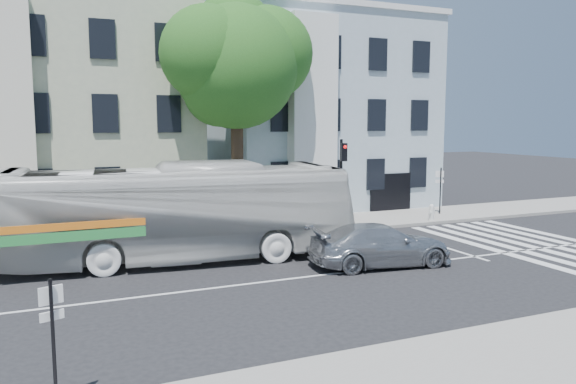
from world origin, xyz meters
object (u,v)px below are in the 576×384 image
traffic_signal (342,171)px  near_sign_pole (52,324)px  bus (175,213)px  fire_hydrant (431,212)px  sedan (381,245)px

traffic_signal → near_sign_pole: 18.61m
bus → fire_hydrant: (13.37, 2.59, -1.22)m
sedan → near_sign_pole: bearing=128.1°
sedan → traffic_signal: (2.27, 6.92, 1.99)m
bus → sedan: bearing=-112.2°
traffic_signal → near_sign_pole: traffic_signal is taller
sedan → fire_hydrant: (6.91, 6.07, -0.17)m
traffic_signal → fire_hydrant: (4.64, -0.86, -2.16)m
traffic_signal → near_sign_pole: (-12.98, -13.29, -1.13)m
bus → traffic_signal: size_ratio=3.04×
sedan → traffic_signal: size_ratio=1.21×
bus → fire_hydrant: size_ratio=15.75×
traffic_signal → near_sign_pole: bearing=-124.0°
near_sign_pole → fire_hydrant: bearing=16.3°
sedan → near_sign_pole: 12.49m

